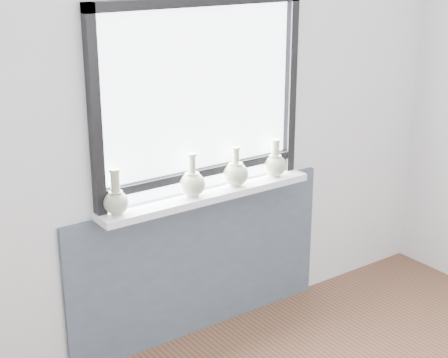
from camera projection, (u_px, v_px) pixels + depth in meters
back_wall at (197, 118)px, 3.75m from camera, size 3.60×0.02×2.60m
apron_panel at (201, 264)px, 4.02m from camera, size 1.70×0.03×0.86m
windowsill at (207, 195)px, 3.81m from camera, size 1.32×0.18×0.04m
window at (200, 94)px, 3.68m from camera, size 1.30×0.06×1.05m
vase_a at (116, 200)px, 3.47m from camera, size 0.13×0.13×0.24m
vase_b at (192, 182)px, 3.72m from camera, size 0.14×0.14×0.24m
vase_c at (236, 173)px, 3.88m from camera, size 0.15×0.15×0.23m
vase_d at (275, 164)px, 4.05m from camera, size 0.14×0.14×0.22m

